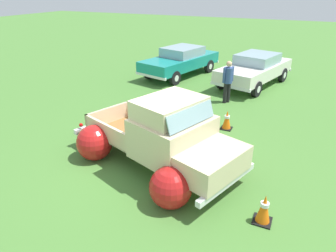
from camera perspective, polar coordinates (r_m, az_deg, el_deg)
name	(u,v)px	position (r m, az deg, el deg)	size (l,w,h in m)	color
ground_plane	(155,162)	(8.07, -2.52, -6.85)	(80.00, 80.00, 0.00)	#477A33
vintage_pickup_truck	(165,142)	(7.45, -0.58, -3.00)	(5.00, 3.85, 1.96)	black
show_car_0	(181,60)	(15.83, 2.40, 12.25)	(2.93, 4.92, 1.43)	black
show_car_1	(255,68)	(14.74, 16.03, 10.37)	(2.96, 4.82, 1.43)	black
spectator_0	(228,79)	(12.09, 11.19, 8.59)	(0.47, 0.50, 1.66)	black
lane_cone_0	(227,120)	(9.95, 11.01, 1.13)	(0.36, 0.36, 0.63)	black
lane_cone_1	(264,209)	(6.37, 17.61, -14.64)	(0.36, 0.36, 0.63)	black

